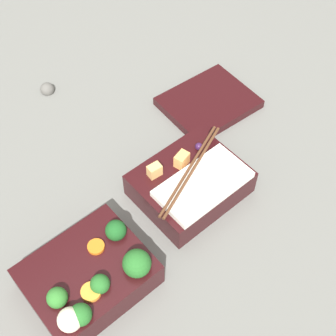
# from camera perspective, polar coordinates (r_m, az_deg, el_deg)

# --- Properties ---
(ground_plane) EXTENTS (3.00, 3.00, 0.00)m
(ground_plane) POSITION_cam_1_polar(r_m,az_deg,el_deg) (0.79, -3.03, -7.69)
(ground_plane) COLOR slate
(bento_tray_vegetable) EXTENTS (0.18, 0.15, 0.08)m
(bento_tray_vegetable) POSITION_cam_1_polar(r_m,az_deg,el_deg) (0.73, -9.47, -12.91)
(bento_tray_vegetable) COLOR black
(bento_tray_vegetable) RESTS_ON ground_plane
(bento_tray_rice) EXTENTS (0.20, 0.15, 0.08)m
(bento_tray_rice) POSITION_cam_1_polar(r_m,az_deg,el_deg) (0.81, 2.83, -1.87)
(bento_tray_rice) COLOR black
(bento_tray_rice) RESTS_ON ground_plane
(bento_lid) EXTENTS (0.18, 0.15, 0.02)m
(bento_lid) POSITION_cam_1_polar(r_m,az_deg,el_deg) (0.97, 4.96, 7.94)
(bento_lid) COLOR black
(bento_lid) RESTS_ON ground_plane
(pebble_1) EXTENTS (0.02, 0.02, 0.02)m
(pebble_1) POSITION_cam_1_polar(r_m,az_deg,el_deg) (1.03, -14.59, 9.39)
(pebble_1) COLOR #595651
(pebble_1) RESTS_ON ground_plane
(pebble_2) EXTENTS (0.03, 0.03, 0.03)m
(pebble_2) POSITION_cam_1_polar(r_m,az_deg,el_deg) (1.03, -14.50, 9.28)
(pebble_2) COLOR #595651
(pebble_2) RESTS_ON ground_plane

